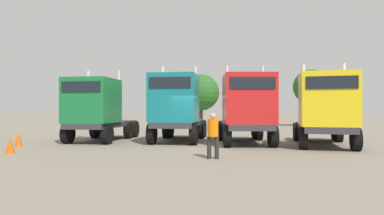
% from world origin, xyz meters
% --- Properties ---
extents(ground, '(200.00, 200.00, 0.00)m').
position_xyz_m(ground, '(0.00, 0.00, 0.00)').
color(ground, gray).
extents(semi_truck_green, '(3.26, 5.96, 4.09)m').
position_xyz_m(semi_truck_green, '(-6.02, 0.48, 1.86)').
color(semi_truck_green, '#333338').
rests_on(semi_truck_green, ground).
extents(semi_truck_teal, '(3.37, 6.28, 4.28)m').
position_xyz_m(semi_truck_teal, '(-1.61, 1.42, 1.93)').
color(semi_truck_teal, '#333338').
rests_on(semi_truck_teal, ground).
extents(semi_truck_red, '(4.01, 6.38, 4.16)m').
position_xyz_m(semi_truck_red, '(2.23, 1.30, 1.86)').
color(semi_truck_red, '#333338').
rests_on(semi_truck_red, ground).
extents(semi_truck_yellow, '(2.77, 6.45, 4.10)m').
position_xyz_m(semi_truck_yellow, '(6.00, 1.31, 1.81)').
color(semi_truck_yellow, '#333338').
rests_on(semi_truck_yellow, ground).
extents(visitor_in_hivis, '(0.48, 0.48, 1.70)m').
position_xyz_m(visitor_in_hivis, '(1.61, -3.81, 0.98)').
color(visitor_in_hivis, '#262626').
rests_on(visitor_in_hivis, ground).
extents(traffic_cone_near, '(0.36, 0.36, 0.68)m').
position_xyz_m(traffic_cone_near, '(-6.74, -4.76, 0.34)').
color(traffic_cone_near, '#F2590C').
rests_on(traffic_cone_near, ground).
extents(traffic_cone_far, '(0.36, 0.36, 0.72)m').
position_xyz_m(traffic_cone_far, '(-8.48, -2.51, 0.36)').
color(traffic_cone_far, '#F2590C').
rests_on(traffic_cone_far, ground).
extents(oak_far_left, '(3.74, 3.74, 5.43)m').
position_xyz_m(oak_far_left, '(-4.33, 17.19, 3.54)').
color(oak_far_left, '#4C3823').
rests_on(oak_far_left, ground).
extents(oak_far_centre, '(3.55, 3.55, 5.58)m').
position_xyz_m(oak_far_centre, '(-0.13, 19.34, 3.78)').
color(oak_far_centre, '#4C3823').
rests_on(oak_far_centre, ground).
extents(oak_far_right, '(3.74, 3.74, 6.07)m').
position_xyz_m(oak_far_right, '(6.65, 21.41, 4.18)').
color(oak_far_right, '#4C3823').
rests_on(oak_far_right, ground).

